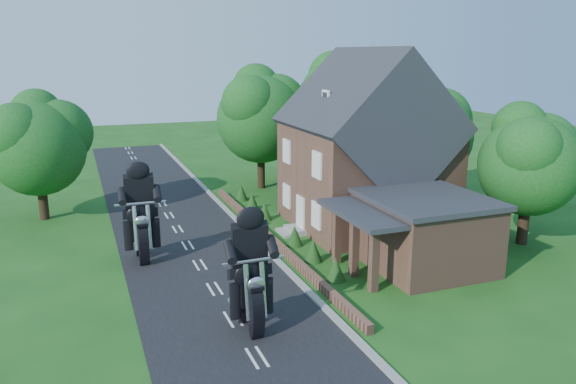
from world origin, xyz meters
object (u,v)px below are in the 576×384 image
object	(u,v)px
annex	(422,230)
motorcycle_follow	(143,246)
garden_wall	(271,238)
house	(366,152)
motorcycle_lead	(251,313)

from	to	relation	value
annex	motorcycle_follow	bearing A→B (deg)	156.33
garden_wall	motorcycle_follow	world-z (taller)	motorcycle_follow
house	motorcycle_lead	size ratio (longest dim) A/B	6.68
motorcycle_lead	motorcycle_follow	xyz separation A→B (m)	(-2.82, 8.72, 0.03)
annex	motorcycle_lead	size ratio (longest dim) A/B	4.60
garden_wall	motorcycle_lead	bearing A→B (deg)	-113.31
garden_wall	motorcycle_follow	bearing A→B (deg)	-176.60
house	motorcycle_lead	world-z (taller)	house
house	motorcycle_follow	xyz separation A→B (m)	(-12.94, -1.40, -3.60)
motorcycle_lead	garden_wall	bearing A→B (deg)	-114.58
annex	house	bearing A→B (deg)	84.76
garden_wall	motorcycle_lead	distance (m)	9.94
garden_wall	annex	xyz separation A→B (m)	(5.57, -5.80, 1.57)
garden_wall	motorcycle_lead	size ratio (longest dim) A/B	14.35
garden_wall	house	xyz separation A→B (m)	(6.19, 1.00, 4.14)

